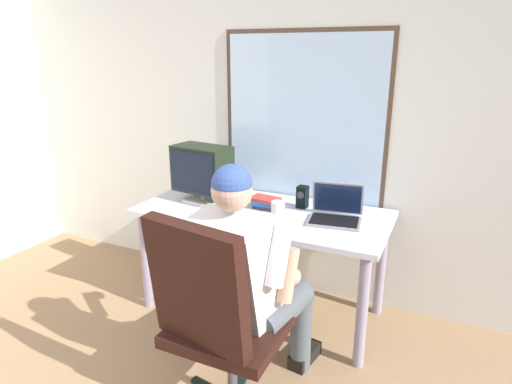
{
  "coord_description": "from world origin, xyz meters",
  "views": [
    {
      "loc": [
        0.96,
        -0.26,
        1.74
      ],
      "look_at": [
        0.01,
        1.79,
        1.02
      ],
      "focal_mm": 30.79,
      "sensor_mm": 36.0,
      "label": 1
    }
  ],
  "objects_px": {
    "desk": "(262,224)",
    "desk_speaker": "(302,197)",
    "office_chair": "(215,312)",
    "person_seated": "(248,275)",
    "book_stack": "(266,203)",
    "crt_monitor": "(202,170)",
    "laptop": "(336,210)",
    "wine_glass": "(278,209)",
    "cd_case": "(234,215)"
  },
  "relations": [
    {
      "from": "desk",
      "to": "person_seated",
      "type": "relative_size",
      "value": 1.29
    },
    {
      "from": "crt_monitor",
      "to": "desk_speaker",
      "type": "height_order",
      "value": "crt_monitor"
    },
    {
      "from": "person_seated",
      "to": "book_stack",
      "type": "xyz_separation_m",
      "value": [
        -0.23,
        0.76,
        0.12
      ]
    },
    {
      "from": "desk",
      "to": "laptop",
      "type": "bearing_deg",
      "value": 4.62
    },
    {
      "from": "wine_glass",
      "to": "cd_case",
      "type": "bearing_deg",
      "value": 172.75
    },
    {
      "from": "person_seated",
      "to": "cd_case",
      "type": "xyz_separation_m",
      "value": [
        -0.36,
        0.55,
        0.08
      ]
    },
    {
      "from": "office_chair",
      "to": "person_seated",
      "type": "height_order",
      "value": "person_seated"
    },
    {
      "from": "laptop",
      "to": "book_stack",
      "type": "xyz_separation_m",
      "value": [
        -0.47,
        0.0,
        -0.02
      ]
    },
    {
      "from": "person_seated",
      "to": "crt_monitor",
      "type": "height_order",
      "value": "person_seated"
    },
    {
      "from": "desk",
      "to": "desk_speaker",
      "type": "height_order",
      "value": "desk_speaker"
    },
    {
      "from": "cd_case",
      "to": "office_chair",
      "type": "bearing_deg",
      "value": -68.49
    },
    {
      "from": "person_seated",
      "to": "book_stack",
      "type": "height_order",
      "value": "person_seated"
    },
    {
      "from": "office_chair",
      "to": "person_seated",
      "type": "distance_m",
      "value": 0.28
    },
    {
      "from": "wine_glass",
      "to": "office_chair",
      "type": "bearing_deg",
      "value": -89.51
    },
    {
      "from": "laptop",
      "to": "desk_speaker",
      "type": "bearing_deg",
      "value": 154.36
    },
    {
      "from": "book_stack",
      "to": "person_seated",
      "type": "bearing_deg",
      "value": -73.04
    },
    {
      "from": "person_seated",
      "to": "wine_glass",
      "type": "bearing_deg",
      "value": 95.27
    },
    {
      "from": "office_chair",
      "to": "laptop",
      "type": "bearing_deg",
      "value": 74.47
    },
    {
      "from": "desk_speaker",
      "to": "book_stack",
      "type": "height_order",
      "value": "desk_speaker"
    },
    {
      "from": "office_chair",
      "to": "crt_monitor",
      "type": "relative_size",
      "value": 2.57
    },
    {
      "from": "desk",
      "to": "cd_case",
      "type": "bearing_deg",
      "value": -126.22
    },
    {
      "from": "crt_monitor",
      "to": "book_stack",
      "type": "distance_m",
      "value": 0.5
    },
    {
      "from": "cd_case",
      "to": "laptop",
      "type": "bearing_deg",
      "value": 18.73
    },
    {
      "from": "wine_glass",
      "to": "laptop",
      "type": "bearing_deg",
      "value": 40.2
    },
    {
      "from": "office_chair",
      "to": "desk_speaker",
      "type": "xyz_separation_m",
      "value": [
        0.02,
        1.14,
        0.21
      ]
    },
    {
      "from": "wine_glass",
      "to": "desk_speaker",
      "type": "height_order",
      "value": "wine_glass"
    },
    {
      "from": "crt_monitor",
      "to": "cd_case",
      "type": "height_order",
      "value": "crt_monitor"
    },
    {
      "from": "crt_monitor",
      "to": "cd_case",
      "type": "distance_m",
      "value": 0.43
    },
    {
      "from": "crt_monitor",
      "to": "laptop",
      "type": "xyz_separation_m",
      "value": [
        0.93,
        0.05,
        -0.17
      ]
    },
    {
      "from": "office_chair",
      "to": "crt_monitor",
      "type": "xyz_separation_m",
      "value": [
        -0.65,
        0.97,
        0.37
      ]
    },
    {
      "from": "cd_case",
      "to": "person_seated",
      "type": "bearing_deg",
      "value": -56.62
    },
    {
      "from": "crt_monitor",
      "to": "book_stack",
      "type": "xyz_separation_m",
      "value": [
        0.46,
        0.05,
        -0.19
      ]
    },
    {
      "from": "desk",
      "to": "desk_speaker",
      "type": "relative_size",
      "value": 11.09
    },
    {
      "from": "person_seated",
      "to": "desk_speaker",
      "type": "bearing_deg",
      "value": 91.3
    },
    {
      "from": "desk",
      "to": "cd_case",
      "type": "distance_m",
      "value": 0.23
    },
    {
      "from": "book_stack",
      "to": "cd_case",
      "type": "bearing_deg",
      "value": -121.94
    },
    {
      "from": "desk",
      "to": "office_chair",
      "type": "bearing_deg",
      "value": -78.49
    },
    {
      "from": "desk_speaker",
      "to": "laptop",
      "type": "bearing_deg",
      "value": -25.64
    },
    {
      "from": "cd_case",
      "to": "desk_speaker",
      "type": "bearing_deg",
      "value": 44.11
    },
    {
      "from": "crt_monitor",
      "to": "desk_speaker",
      "type": "relative_size",
      "value": 2.83
    },
    {
      "from": "office_chair",
      "to": "book_stack",
      "type": "relative_size",
      "value": 5.24
    },
    {
      "from": "laptop",
      "to": "wine_glass",
      "type": "bearing_deg",
      "value": -139.8
    },
    {
      "from": "person_seated",
      "to": "crt_monitor",
      "type": "xyz_separation_m",
      "value": [
        -0.69,
        0.71,
        0.3
      ]
    },
    {
      "from": "office_chair",
      "to": "book_stack",
      "type": "xyz_separation_m",
      "value": [
        -0.19,
        1.02,
        0.18
      ]
    },
    {
      "from": "wine_glass",
      "to": "desk_speaker",
      "type": "distance_m",
      "value": 0.37
    },
    {
      "from": "person_seated",
      "to": "cd_case",
      "type": "height_order",
      "value": "person_seated"
    },
    {
      "from": "office_chair",
      "to": "laptop",
      "type": "height_order",
      "value": "office_chair"
    },
    {
      "from": "crt_monitor",
      "to": "wine_glass",
      "type": "relative_size",
      "value": 2.76
    },
    {
      "from": "crt_monitor",
      "to": "desk",
      "type": "bearing_deg",
      "value": 0.93
    },
    {
      "from": "crt_monitor",
      "to": "laptop",
      "type": "distance_m",
      "value": 0.95
    }
  ]
}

